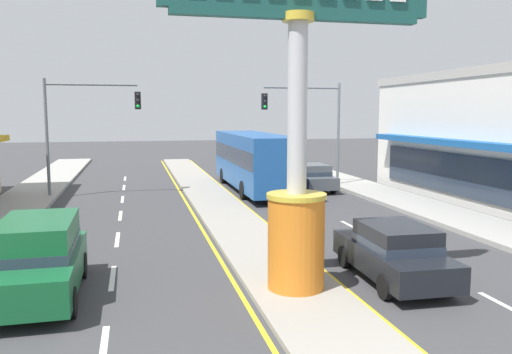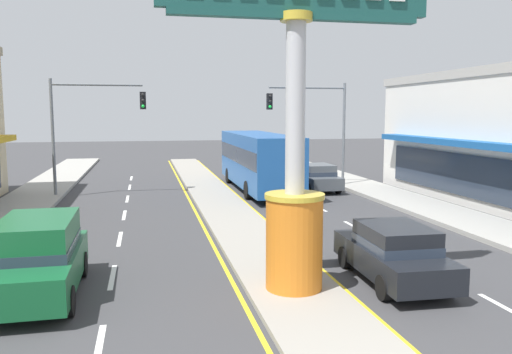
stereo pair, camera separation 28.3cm
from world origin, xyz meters
name	(u,v)px [view 2 (the right image)]	position (x,y,z in m)	size (l,w,h in m)	color
median_strip	(225,210)	(0.00, 18.00, 0.07)	(2.32, 52.00, 0.14)	gray
sidewalk_right	(432,209)	(9.22, 16.00, 0.09)	(2.91, 60.00, 0.18)	#9E9B93
lane_markings	(230,217)	(0.00, 16.65, 0.00)	(9.06, 52.00, 0.01)	silver
district_sign	(295,136)	(0.00, 6.92, 3.89)	(6.48, 1.46, 8.23)	orange
traffic_light_left_side	(88,117)	(-6.40, 23.53, 4.25)	(4.86, 0.46, 6.20)	slate
traffic_light_right_side	(316,116)	(6.40, 24.23, 4.25)	(4.86, 0.46, 6.20)	slate
suv_near_right_lane	(38,257)	(-6.11, 8.05, 0.98)	(2.00, 4.62, 1.90)	#14562D
bus_far_right_lane	(258,158)	(2.81, 23.93, 1.87)	(2.61, 11.21, 3.26)	#1E5199
sedan_near_left_lane	(393,252)	(2.81, 7.25, 0.79)	(1.94, 4.35, 1.53)	black
sedan_mid_left_lane	(317,177)	(6.11, 23.11, 0.79)	(1.84, 4.30, 1.53)	#4C5156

